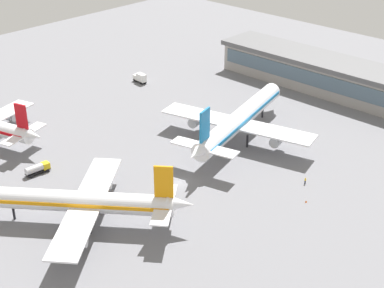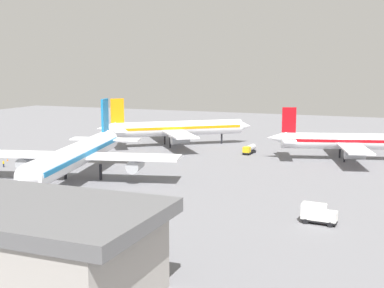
{
  "view_description": "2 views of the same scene",
  "coord_description": "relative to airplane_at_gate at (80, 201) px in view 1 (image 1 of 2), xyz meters",
  "views": [
    {
      "loc": [
        -86.88,
        87.25,
        74.21
      ],
      "look_at": [
        3.25,
        -8.08,
        6.59
      ],
      "focal_mm": 54.66,
      "sensor_mm": 36.0,
      "label": 1
    },
    {
      "loc": [
        68.77,
        -121.36,
        25.42
      ],
      "look_at": [
        18.86,
        2.46,
        4.9
      ],
      "focal_mm": 48.39,
      "sensor_mm": 36.0,
      "label": 2
    }
  ],
  "objects": [
    {
      "name": "catering_truck",
      "position": [
        53.88,
        -65.87,
        -3.86
      ],
      "size": [
        5.75,
        2.61,
        3.3
      ],
      "rotation": [
        0.0,
        0.0,
        6.19
      ],
      "color": "black",
      "rests_on": "ground"
    },
    {
      "name": "ground_crew_worker",
      "position": [
        -26.28,
        -47.76,
        -4.7
      ],
      "size": [
        0.45,
        0.57,
        1.67
      ],
      "rotation": [
        0.0,
        0.0,
        0.21
      ],
      "color": "#1E2338",
      "rests_on": "ground"
    },
    {
      "name": "airplane_at_gate",
      "position": [
        0.0,
        0.0,
        0.0
      ],
      "size": [
        42.21,
        36.06,
        15.27
      ],
      "rotation": [
        0.0,
        0.0,
        0.66
      ],
      "color": "white",
      "rests_on": "ground"
    },
    {
      "name": "terminal_building",
      "position": [
        1.12,
        -104.69,
        -0.11
      ],
      "size": [
        84.1,
        17.13,
        10.68
      ],
      "color": "#9E9993",
      "rests_on": "ground"
    },
    {
      "name": "safety_cone_mid_apron",
      "position": [
        -31.2,
        -40.8,
        -5.25
      ],
      "size": [
        0.44,
        0.44,
        0.6
      ],
      "primitive_type": "cone",
      "color": "#EA590C",
      "rests_on": "ground"
    },
    {
      "name": "airplane_taxiing",
      "position": [
        0.97,
        -55.29,
        0.6
      ],
      "size": [
        44.76,
        54.87,
        16.92
      ],
      "rotation": [
        0.0,
        0.0,
        4.96
      ],
      "color": "white",
      "rests_on": "ground"
    },
    {
      "name": "ground",
      "position": [
        -3.6,
        -26.75,
        -5.55
      ],
      "size": [
        288.0,
        288.0,
        0.0
      ],
      "primitive_type": "plane",
      "color": "slate"
    },
    {
      "name": "fuel_truck",
      "position": [
        25.58,
        -5.56,
        -4.16
      ],
      "size": [
        2.64,
        6.44,
        2.5
      ],
      "rotation": [
        0.0,
        0.0,
        4.63
      ],
      "color": "black",
      "rests_on": "ground"
    }
  ]
}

